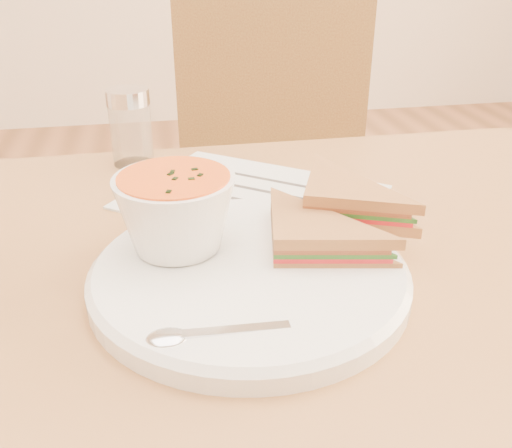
{
  "coord_description": "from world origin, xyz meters",
  "views": [
    {
      "loc": [
        -0.08,
        -0.46,
        1.04
      ],
      "look_at": [
        0.01,
        -0.01,
        0.8
      ],
      "focal_mm": 40.0,
      "sensor_mm": 36.0,
      "label": 1
    }
  ],
  "objects": [
    {
      "name": "sandwich_half_b",
      "position": [
        0.06,
        0.01,
        0.8
      ],
      "size": [
        0.15,
        0.15,
        0.03
      ],
      "primitive_type": null,
      "rotation": [
        0.0,
        0.0,
        -0.39
      ],
      "color": "#A36139",
      "rests_on": "plate"
    },
    {
      "name": "paper_menu",
      "position": [
        0.04,
        0.15,
        0.75
      ],
      "size": [
        0.35,
        0.34,
        0.0
      ],
      "primitive_type": null,
      "rotation": [
        0.0,
        0.0,
        -0.64
      ],
      "color": "silver",
      "rests_on": "dining_table"
    },
    {
      "name": "plate",
      "position": [
        -0.0,
        -0.03,
        0.76
      ],
      "size": [
        0.31,
        0.31,
        0.02
      ],
      "primitive_type": null,
      "rotation": [
        0.0,
        0.0,
        0.1
      ],
      "color": "white",
      "rests_on": "dining_table"
    },
    {
      "name": "spoon",
      "position": [
        -0.03,
        -0.12,
        0.77
      ],
      "size": [
        0.16,
        0.03,
        0.01
      ],
      "primitive_type": null,
      "rotation": [
        0.0,
        0.0,
        -0.01
      ],
      "color": "silver",
      "rests_on": "plate"
    },
    {
      "name": "soup_bowl",
      "position": [
        -0.06,
        0.01,
        0.8
      ],
      "size": [
        0.13,
        0.13,
        0.08
      ],
      "primitive_type": null,
      "rotation": [
        0.0,
        0.0,
        0.2
      ],
      "color": "white",
      "rests_on": "plate"
    },
    {
      "name": "chair_far",
      "position": [
        0.14,
        0.64,
        0.5
      ],
      "size": [
        0.57,
        0.57,
        1.0
      ],
      "primitive_type": null,
      "rotation": [
        0.0,
        0.0,
        2.81
      ],
      "color": "brown",
      "rests_on": "floor"
    },
    {
      "name": "sandwich_half_a",
      "position": [
        0.02,
        -0.04,
        0.78
      ],
      "size": [
        0.13,
        0.13,
        0.03
      ],
      "primitive_type": null,
      "rotation": [
        0.0,
        0.0,
        -0.19
      ],
      "color": "#A36139",
      "rests_on": "plate"
    },
    {
      "name": "condiment_shaker",
      "position": [
        -0.1,
        0.3,
        0.8
      ],
      "size": [
        0.06,
        0.06,
        0.1
      ],
      "primitive_type": null,
      "rotation": [
        0.0,
        0.0,
        -0.07
      ],
      "color": "silver",
      "rests_on": "dining_table"
    }
  ]
}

